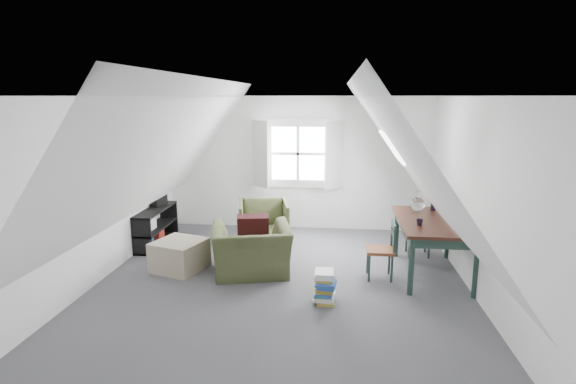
# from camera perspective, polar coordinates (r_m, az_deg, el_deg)

# --- Properties ---
(floor) EXTENTS (5.50, 5.50, 0.00)m
(floor) POSITION_cam_1_polar(r_m,az_deg,el_deg) (6.22, -0.92, -11.66)
(floor) COLOR #4C4B50
(floor) RESTS_ON ground
(ceiling) EXTENTS (5.50, 5.50, 0.00)m
(ceiling) POSITION_cam_1_polar(r_m,az_deg,el_deg) (5.70, -1.00, 12.05)
(ceiling) COLOR white
(ceiling) RESTS_ON wall_back
(wall_back) EXTENTS (5.00, 0.00, 5.00)m
(wall_back) POSITION_cam_1_polar(r_m,az_deg,el_deg) (8.52, 1.30, 3.59)
(wall_back) COLOR white
(wall_back) RESTS_ON ground
(wall_front) EXTENTS (5.00, 0.00, 5.00)m
(wall_front) POSITION_cam_1_polar(r_m,az_deg,el_deg) (3.23, -7.00, -10.72)
(wall_front) COLOR white
(wall_front) RESTS_ON ground
(wall_left) EXTENTS (0.00, 5.50, 5.50)m
(wall_left) POSITION_cam_1_polar(r_m,az_deg,el_deg) (6.61, -23.00, 0.18)
(wall_left) COLOR white
(wall_left) RESTS_ON ground
(wall_right) EXTENTS (0.00, 5.50, 5.50)m
(wall_right) POSITION_cam_1_polar(r_m,az_deg,el_deg) (6.06, 23.21, -0.84)
(wall_right) COLOR white
(wall_right) RESTS_ON ground
(slope_left) EXTENTS (3.19, 5.50, 4.48)m
(slope_left) POSITION_cam_1_polar(r_m,az_deg,el_deg) (6.12, -15.58, 4.81)
(slope_left) COLOR white
(slope_left) RESTS_ON wall_left
(slope_right) EXTENTS (3.19, 5.50, 4.48)m
(slope_right) POSITION_cam_1_polar(r_m,az_deg,el_deg) (5.76, 14.56, 4.44)
(slope_right) COLOR white
(slope_right) RESTS_ON wall_right
(dormer_window) EXTENTS (1.71, 0.35, 1.30)m
(dormer_window) POSITION_cam_1_polar(r_m,az_deg,el_deg) (8.42, 1.26, 4.86)
(dormer_window) COLOR white
(dormer_window) RESTS_ON wall_back
(skylight) EXTENTS (0.35, 0.75, 0.47)m
(skylight) POSITION_cam_1_polar(r_m,az_deg,el_deg) (7.04, 13.03, 5.58)
(skylight) COLOR white
(skylight) RESTS_ON slope_right
(armchair_near) EXTENTS (1.28, 1.18, 0.71)m
(armchair_near) POSITION_cam_1_polar(r_m,az_deg,el_deg) (6.60, -4.60, -10.27)
(armchair_near) COLOR #3F4627
(armchair_near) RESTS_ON floor
(armchair_far) EXTENTS (0.97, 0.99, 0.77)m
(armchair_far) POSITION_cam_1_polar(r_m,az_deg,el_deg) (7.81, -3.08, -6.66)
(armchair_far) COLOR #3F4627
(armchair_far) RESTS_ON floor
(throw_pillow) EXTENTS (0.49, 0.34, 0.47)m
(throw_pillow) POSITION_cam_1_polar(r_m,az_deg,el_deg) (6.53, -4.45, -4.73)
(throw_pillow) COLOR #3A0F13
(throw_pillow) RESTS_ON armchair_near
(ottoman) EXTENTS (0.83, 0.83, 0.44)m
(ottoman) POSITION_cam_1_polar(r_m,az_deg,el_deg) (6.83, -13.59, -7.81)
(ottoman) COLOR tan
(ottoman) RESTS_ON floor
(dining_table) EXTENTS (0.97, 1.62, 0.81)m
(dining_table) POSITION_cam_1_polar(r_m,az_deg,el_deg) (6.63, 17.96, -4.29)
(dining_table) COLOR #35170E
(dining_table) RESTS_ON floor
(demijohn) EXTENTS (0.21, 0.21, 0.30)m
(demijohn) POSITION_cam_1_polar(r_m,az_deg,el_deg) (6.97, 16.14, -1.43)
(demijohn) COLOR silver
(demijohn) RESTS_ON dining_table
(vase_twigs) EXTENTS (0.07, 0.08, 0.58)m
(vase_twigs) POSITION_cam_1_polar(r_m,az_deg,el_deg) (7.12, 17.98, -1.24)
(vase_twigs) COLOR black
(vase_twigs) RESTS_ON dining_table
(cup) EXTENTS (0.12, 0.12, 0.09)m
(cup) POSITION_cam_1_polar(r_m,az_deg,el_deg) (6.27, 16.33, -4.09)
(cup) COLOR black
(cup) RESTS_ON dining_table
(paper_box) EXTENTS (0.12, 0.09, 0.04)m
(paper_box) POSITION_cam_1_polar(r_m,az_deg,el_deg) (6.23, 20.67, -4.34)
(paper_box) COLOR white
(paper_box) RESTS_ON dining_table
(dining_chair_far) EXTENTS (0.37, 0.37, 0.80)m
(dining_chair_far) POSITION_cam_1_polar(r_m,az_deg,el_deg) (7.44, 16.27, -4.73)
(dining_chair_far) COLOR brown
(dining_chair_far) RESTS_ON floor
(dining_chair_near) EXTENTS (0.38, 0.38, 0.80)m
(dining_chair_near) POSITION_cam_1_polar(r_m,az_deg,el_deg) (6.42, 11.90, -7.13)
(dining_chair_near) COLOR brown
(dining_chair_near) RESTS_ON floor
(media_shelf) EXTENTS (0.41, 1.23, 0.63)m
(media_shelf) POSITION_cam_1_polar(r_m,az_deg,el_deg) (8.04, -16.78, -4.49)
(media_shelf) COLOR black
(media_shelf) RESTS_ON floor
(electronics_box) EXTENTS (0.28, 0.32, 0.22)m
(electronics_box) POSITION_cam_1_polar(r_m,az_deg,el_deg) (8.19, -16.18, -0.99)
(electronics_box) COLOR black
(electronics_box) RESTS_ON media_shelf
(magazine_stack) EXTENTS (0.30, 0.35, 0.40)m
(magazine_stack) POSITION_cam_1_polar(r_m,az_deg,el_deg) (5.67, 4.70, -11.93)
(magazine_stack) COLOR #B29933
(magazine_stack) RESTS_ON floor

